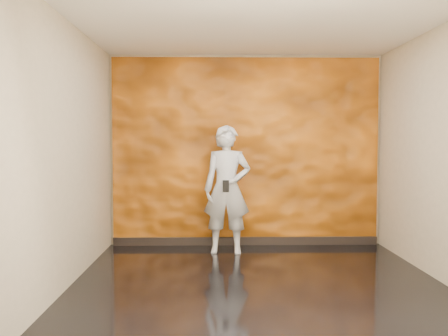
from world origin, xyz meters
TOP-DOWN VIEW (x-y plane):
  - room at (0.00, 0.00)m, footprint 4.02×4.02m
  - feature_wall at (0.00, 1.96)m, footprint 3.90×0.06m
  - baseboard at (0.00, 1.92)m, footprint 3.90×0.04m
  - man at (-0.29, 1.43)m, footprint 0.67×0.47m
  - phone at (-0.31, 1.18)m, footprint 0.09×0.02m

SIDE VIEW (x-z plane):
  - baseboard at x=0.00m, z-range 0.00..0.12m
  - man at x=-0.29m, z-range 0.00..1.75m
  - phone at x=-0.31m, z-range 0.86..1.02m
  - feature_wall at x=0.00m, z-range 0.00..2.75m
  - room at x=0.00m, z-range -0.01..2.81m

